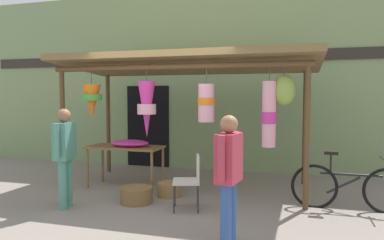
{
  "coord_description": "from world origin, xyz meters",
  "views": [
    {
      "loc": [
        2.2,
        -5.75,
        1.74
      ],
      "look_at": [
        0.34,
        0.58,
        1.31
      ],
      "focal_mm": 33.93,
      "sensor_mm": 36.0,
      "label": 1
    }
  ],
  "objects_px": {
    "wicker_basket_by_table": "(169,189)",
    "customer_foreground": "(65,150)",
    "display_table": "(125,151)",
    "vendor_in_orange": "(229,170)",
    "parked_bicycle": "(350,188)",
    "wicker_basket_spare": "(136,195)",
    "folding_chair": "(191,177)",
    "flower_heap_on_table": "(131,143)"
  },
  "relations": [
    {
      "from": "wicker_basket_by_table",
      "to": "customer_foreground",
      "type": "xyz_separation_m",
      "value": [
        -1.34,
        -1.04,
        0.78
      ]
    },
    {
      "from": "display_table",
      "to": "vendor_in_orange",
      "type": "bearing_deg",
      "value": -41.96
    },
    {
      "from": "display_table",
      "to": "customer_foreground",
      "type": "bearing_deg",
      "value": -102.22
    },
    {
      "from": "display_table",
      "to": "parked_bicycle",
      "type": "height_order",
      "value": "parked_bicycle"
    },
    {
      "from": "display_table",
      "to": "wicker_basket_spare",
      "type": "xyz_separation_m",
      "value": [
        0.64,
        -0.89,
        -0.58
      ]
    },
    {
      "from": "display_table",
      "to": "wicker_basket_spare",
      "type": "bearing_deg",
      "value": -54.38
    },
    {
      "from": "display_table",
      "to": "wicker_basket_by_table",
      "type": "bearing_deg",
      "value": -21.5
    },
    {
      "from": "display_table",
      "to": "folding_chair",
      "type": "distance_m",
      "value": 1.89
    },
    {
      "from": "customer_foreground",
      "to": "display_table",
      "type": "bearing_deg",
      "value": 77.78
    },
    {
      "from": "folding_chair",
      "to": "vendor_in_orange",
      "type": "xyz_separation_m",
      "value": [
        0.8,
        -1.17,
        0.39
      ]
    },
    {
      "from": "parked_bicycle",
      "to": "customer_foreground",
      "type": "xyz_separation_m",
      "value": [
        -4.25,
        -1.11,
        0.56
      ]
    },
    {
      "from": "folding_chair",
      "to": "vendor_in_orange",
      "type": "relative_size",
      "value": 0.55
    },
    {
      "from": "flower_heap_on_table",
      "to": "wicker_basket_spare",
      "type": "bearing_deg",
      "value": -59.33
    },
    {
      "from": "wicker_basket_spare",
      "to": "display_table",
      "type": "bearing_deg",
      "value": 125.62
    },
    {
      "from": "parked_bicycle",
      "to": "vendor_in_orange",
      "type": "bearing_deg",
      "value": -130.02
    },
    {
      "from": "flower_heap_on_table",
      "to": "parked_bicycle",
      "type": "height_order",
      "value": "flower_heap_on_table"
    },
    {
      "from": "vendor_in_orange",
      "to": "customer_foreground",
      "type": "relative_size",
      "value": 0.98
    },
    {
      "from": "folding_chair",
      "to": "wicker_basket_spare",
      "type": "relative_size",
      "value": 1.59
    },
    {
      "from": "display_table",
      "to": "wicker_basket_by_table",
      "type": "height_order",
      "value": "display_table"
    },
    {
      "from": "wicker_basket_by_table",
      "to": "wicker_basket_spare",
      "type": "bearing_deg",
      "value": -128.1
    },
    {
      "from": "display_table",
      "to": "vendor_in_orange",
      "type": "xyz_separation_m",
      "value": [
        2.4,
        -2.16,
        0.19
      ]
    },
    {
      "from": "wicker_basket_spare",
      "to": "vendor_in_orange",
      "type": "height_order",
      "value": "vendor_in_orange"
    },
    {
      "from": "wicker_basket_spare",
      "to": "parked_bicycle",
      "type": "distance_m",
      "value": 3.35
    },
    {
      "from": "display_table",
      "to": "wicker_basket_spare",
      "type": "relative_size",
      "value": 2.68
    },
    {
      "from": "parked_bicycle",
      "to": "customer_foreground",
      "type": "height_order",
      "value": "customer_foreground"
    },
    {
      "from": "flower_heap_on_table",
      "to": "wicker_basket_by_table",
      "type": "relative_size",
      "value": 1.91
    },
    {
      "from": "wicker_basket_by_table",
      "to": "parked_bicycle",
      "type": "bearing_deg",
      "value": 1.5
    },
    {
      "from": "flower_heap_on_table",
      "to": "wicker_basket_by_table",
      "type": "distance_m",
      "value": 1.24
    },
    {
      "from": "display_table",
      "to": "wicker_basket_spare",
      "type": "height_order",
      "value": "display_table"
    },
    {
      "from": "wicker_basket_by_table",
      "to": "display_table",
      "type": "bearing_deg",
      "value": 158.5
    },
    {
      "from": "folding_chair",
      "to": "customer_foreground",
      "type": "height_order",
      "value": "customer_foreground"
    },
    {
      "from": "flower_heap_on_table",
      "to": "wicker_basket_spare",
      "type": "relative_size",
      "value": 1.39
    },
    {
      "from": "display_table",
      "to": "flower_heap_on_table",
      "type": "xyz_separation_m",
      "value": [
        0.11,
        -0.0,
        0.15
      ]
    },
    {
      "from": "wicker_basket_spare",
      "to": "wicker_basket_by_table",
      "type": "bearing_deg",
      "value": 51.9
    },
    {
      "from": "folding_chair",
      "to": "vendor_in_orange",
      "type": "bearing_deg",
      "value": -55.73
    },
    {
      "from": "wicker_basket_by_table",
      "to": "folding_chair",
      "type": "bearing_deg",
      "value": -45.28
    },
    {
      "from": "folding_chair",
      "to": "wicker_basket_spare",
      "type": "bearing_deg",
      "value": 174.54
    },
    {
      "from": "wicker_basket_by_table",
      "to": "customer_foreground",
      "type": "bearing_deg",
      "value": -142.21
    },
    {
      "from": "folding_chair",
      "to": "wicker_basket_by_table",
      "type": "bearing_deg",
      "value": 134.72
    },
    {
      "from": "vendor_in_orange",
      "to": "display_table",
      "type": "bearing_deg",
      "value": 138.04
    },
    {
      "from": "flower_heap_on_table",
      "to": "wicker_basket_spare",
      "type": "distance_m",
      "value": 1.27
    },
    {
      "from": "wicker_basket_by_table",
      "to": "parked_bicycle",
      "type": "distance_m",
      "value": 2.92
    }
  ]
}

